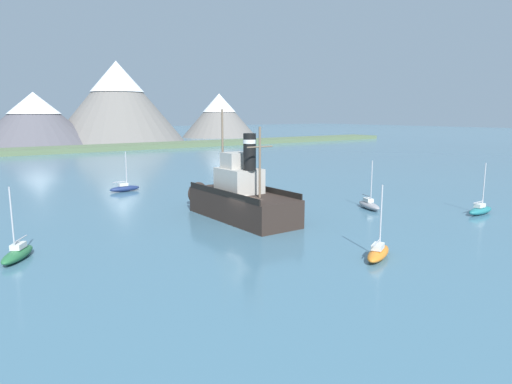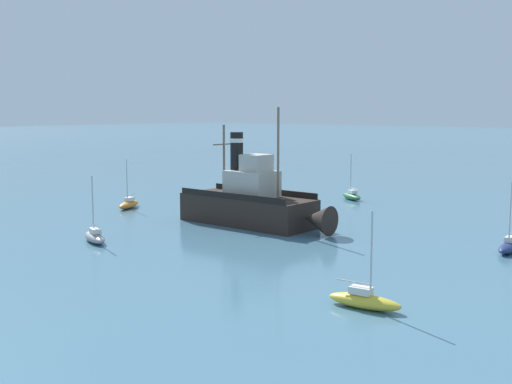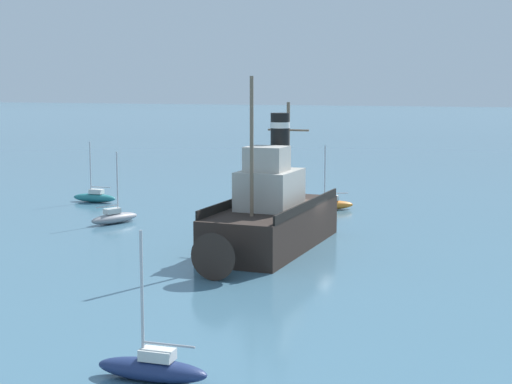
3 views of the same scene
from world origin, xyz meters
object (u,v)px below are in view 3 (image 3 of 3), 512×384
(sailboat_navy, at_px, (152,368))
(sailboat_grey, at_px, (114,217))
(sailboat_orange, at_px, (329,204))
(sailboat_teal, at_px, (95,197))
(old_tugboat, at_px, (269,219))

(sailboat_navy, bearing_deg, sailboat_grey, -56.58)
(sailboat_orange, distance_m, sailboat_navy, 35.89)
(sailboat_orange, bearing_deg, sailboat_teal, 9.49)
(sailboat_grey, bearing_deg, sailboat_orange, -137.62)
(old_tugboat, xyz_separation_m, sailboat_teal, (19.50, -12.31, -1.40))
(old_tugboat, bearing_deg, sailboat_orange, -87.12)
(sailboat_grey, height_order, sailboat_orange, same)
(old_tugboat, distance_m, sailboat_orange, 15.52)
(sailboat_orange, bearing_deg, old_tugboat, 92.88)
(old_tugboat, relative_size, sailboat_navy, 2.94)
(old_tugboat, height_order, sailboat_navy, old_tugboat)
(sailboat_grey, relative_size, sailboat_navy, 1.00)
(sailboat_orange, bearing_deg, sailboat_navy, 96.62)
(old_tugboat, bearing_deg, sailboat_teal, -32.26)
(sailboat_orange, bearing_deg, sailboat_grey, 42.38)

